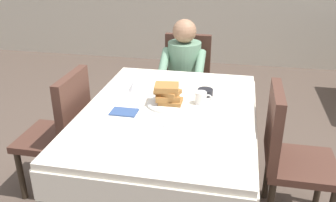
{
  "coord_description": "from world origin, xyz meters",
  "views": [
    {
      "loc": [
        0.42,
        -2.09,
        1.75
      ],
      "look_at": [
        -0.01,
        0.02,
        0.79
      ],
      "focal_mm": 38.85,
      "sensor_mm": 36.0,
      "label": 1
    }
  ],
  "objects_px": {
    "spoon_near_edge": "(161,125)",
    "cup_coffee": "(201,98)",
    "fork_left_of_plate": "(140,103)",
    "chair_right_side": "(287,149)",
    "knife_right_of_plate": "(196,108)",
    "chair_diner": "(186,78)",
    "chair_left_side": "(63,127)",
    "bowl_butter": "(205,92)",
    "syrup_pitcher": "(133,86)",
    "diner_person": "(184,69)",
    "dining_table_main": "(169,122)",
    "plate_breakfast": "(168,104)",
    "breakfast_stack": "(168,94)"
  },
  "relations": [
    {
      "from": "diner_person",
      "to": "cup_coffee",
      "type": "bearing_deg",
      "value": 106.46
    },
    {
      "from": "diner_person",
      "to": "syrup_pitcher",
      "type": "bearing_deg",
      "value": 71.94
    },
    {
      "from": "diner_person",
      "to": "knife_right_of_plate",
      "type": "height_order",
      "value": "diner_person"
    },
    {
      "from": "chair_left_side",
      "to": "cup_coffee",
      "type": "xyz_separation_m",
      "value": [
        0.97,
        0.13,
        0.25
      ]
    },
    {
      "from": "diner_person",
      "to": "chair_diner",
      "type": "bearing_deg",
      "value": -90.0
    },
    {
      "from": "dining_table_main",
      "to": "knife_right_of_plate",
      "type": "bearing_deg",
      "value": 15.38
    },
    {
      "from": "dining_table_main",
      "to": "chair_diner",
      "type": "bearing_deg",
      "value": 93.2
    },
    {
      "from": "diner_person",
      "to": "spoon_near_edge",
      "type": "height_order",
      "value": "diner_person"
    },
    {
      "from": "fork_left_of_plate",
      "to": "spoon_near_edge",
      "type": "bearing_deg",
      "value": -145.5
    },
    {
      "from": "diner_person",
      "to": "dining_table_main",
      "type": "bearing_deg",
      "value": 93.7
    },
    {
      "from": "dining_table_main",
      "to": "knife_right_of_plate",
      "type": "height_order",
      "value": "knife_right_of_plate"
    },
    {
      "from": "chair_left_side",
      "to": "fork_left_of_plate",
      "type": "relative_size",
      "value": 5.17
    },
    {
      "from": "fork_left_of_plate",
      "to": "chair_left_side",
      "type": "bearing_deg",
      "value": 92.52
    },
    {
      "from": "breakfast_stack",
      "to": "cup_coffee",
      "type": "bearing_deg",
      "value": 14.18
    },
    {
      "from": "dining_table_main",
      "to": "syrup_pitcher",
      "type": "bearing_deg",
      "value": 140.81
    },
    {
      "from": "knife_right_of_plate",
      "to": "plate_breakfast",
      "type": "bearing_deg",
      "value": 83.0
    },
    {
      "from": "bowl_butter",
      "to": "spoon_near_edge",
      "type": "bearing_deg",
      "value": -112.12
    },
    {
      "from": "syrup_pitcher",
      "to": "bowl_butter",
      "type": "bearing_deg",
      "value": 3.04
    },
    {
      "from": "diner_person",
      "to": "syrup_pitcher",
      "type": "height_order",
      "value": "diner_person"
    },
    {
      "from": "diner_person",
      "to": "spoon_near_edge",
      "type": "xyz_separation_m",
      "value": [
        0.06,
        -1.24,
        0.07
      ]
    },
    {
      "from": "dining_table_main",
      "to": "chair_diner",
      "type": "xyz_separation_m",
      "value": [
        -0.07,
        1.17,
        -0.12
      ]
    },
    {
      "from": "dining_table_main",
      "to": "diner_person",
      "type": "bearing_deg",
      "value": 93.7
    },
    {
      "from": "diner_person",
      "to": "chair_left_side",
      "type": "height_order",
      "value": "diner_person"
    },
    {
      "from": "chair_diner",
      "to": "diner_person",
      "type": "relative_size",
      "value": 0.83
    },
    {
      "from": "chair_left_side",
      "to": "chair_right_side",
      "type": "bearing_deg",
      "value": -90.0
    },
    {
      "from": "dining_table_main",
      "to": "bowl_butter",
      "type": "bearing_deg",
      "value": 53.78
    },
    {
      "from": "dining_table_main",
      "to": "cup_coffee",
      "type": "bearing_deg",
      "value": 33.82
    },
    {
      "from": "chair_right_side",
      "to": "knife_right_of_plate",
      "type": "relative_size",
      "value": 4.65
    },
    {
      "from": "diner_person",
      "to": "bowl_butter",
      "type": "distance_m",
      "value": 0.79
    },
    {
      "from": "cup_coffee",
      "to": "bowl_butter",
      "type": "height_order",
      "value": "cup_coffee"
    },
    {
      "from": "cup_coffee",
      "to": "bowl_butter",
      "type": "distance_m",
      "value": 0.15
    },
    {
      "from": "spoon_near_edge",
      "to": "cup_coffee",
      "type": "bearing_deg",
      "value": 77.61
    },
    {
      "from": "chair_right_side",
      "to": "chair_left_side",
      "type": "xyz_separation_m",
      "value": [
        -1.54,
        0.0,
        0.0
      ]
    },
    {
      "from": "syrup_pitcher",
      "to": "chair_left_side",
      "type": "bearing_deg",
      "value": -150.86
    },
    {
      "from": "syrup_pitcher",
      "to": "fork_left_of_plate",
      "type": "xyz_separation_m",
      "value": [
        0.1,
        -0.21,
        -0.04
      ]
    },
    {
      "from": "bowl_butter",
      "to": "chair_diner",
      "type": "bearing_deg",
      "value": 107.08
    },
    {
      "from": "chair_right_side",
      "to": "syrup_pitcher",
      "type": "height_order",
      "value": "chair_right_side"
    },
    {
      "from": "dining_table_main",
      "to": "syrup_pitcher",
      "type": "distance_m",
      "value": 0.42
    },
    {
      "from": "plate_breakfast",
      "to": "syrup_pitcher",
      "type": "distance_m",
      "value": 0.35
    },
    {
      "from": "dining_table_main",
      "to": "cup_coffee",
      "type": "height_order",
      "value": "cup_coffee"
    },
    {
      "from": "dining_table_main",
      "to": "fork_left_of_plate",
      "type": "bearing_deg",
      "value": 167.2
    },
    {
      "from": "bowl_butter",
      "to": "fork_left_of_plate",
      "type": "bearing_deg",
      "value": -150.45
    },
    {
      "from": "syrup_pitcher",
      "to": "spoon_near_edge",
      "type": "xyz_separation_m",
      "value": [
        0.31,
        -0.48,
        -0.04
      ]
    },
    {
      "from": "breakfast_stack",
      "to": "fork_left_of_plate",
      "type": "xyz_separation_m",
      "value": [
        -0.19,
        -0.03,
        -0.08
      ]
    },
    {
      "from": "chair_diner",
      "to": "cup_coffee",
      "type": "relative_size",
      "value": 8.23
    },
    {
      "from": "chair_right_side",
      "to": "bowl_butter",
      "type": "height_order",
      "value": "chair_right_side"
    },
    {
      "from": "dining_table_main",
      "to": "chair_diner",
      "type": "distance_m",
      "value": 1.18
    },
    {
      "from": "cup_coffee",
      "to": "bowl_butter",
      "type": "relative_size",
      "value": 1.03
    },
    {
      "from": "chair_left_side",
      "to": "chair_diner",
      "type": "bearing_deg",
      "value": -31.08
    },
    {
      "from": "chair_right_side",
      "to": "knife_right_of_plate",
      "type": "distance_m",
      "value": 0.64
    }
  ]
}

